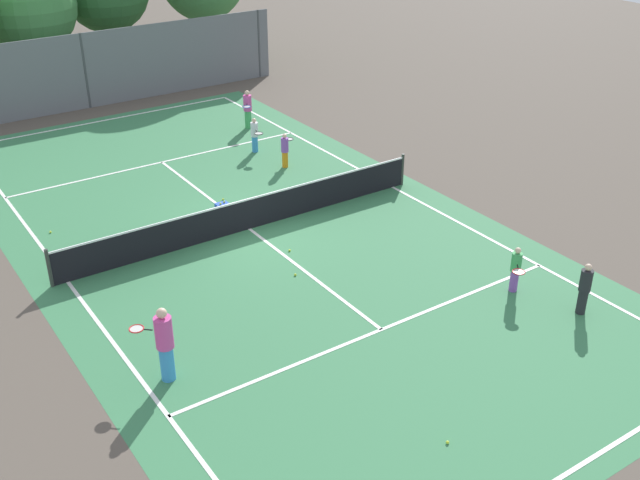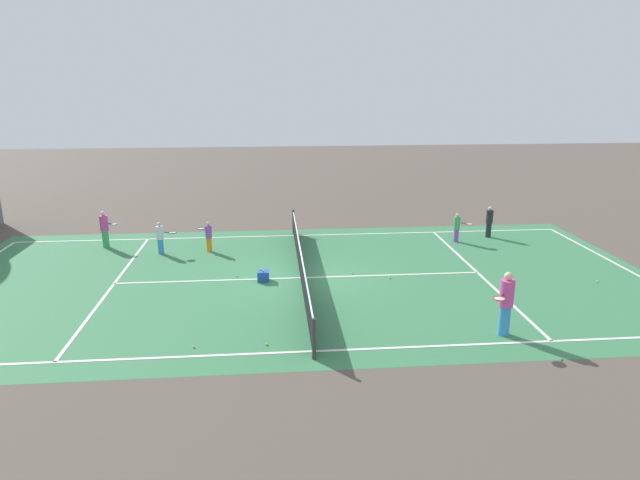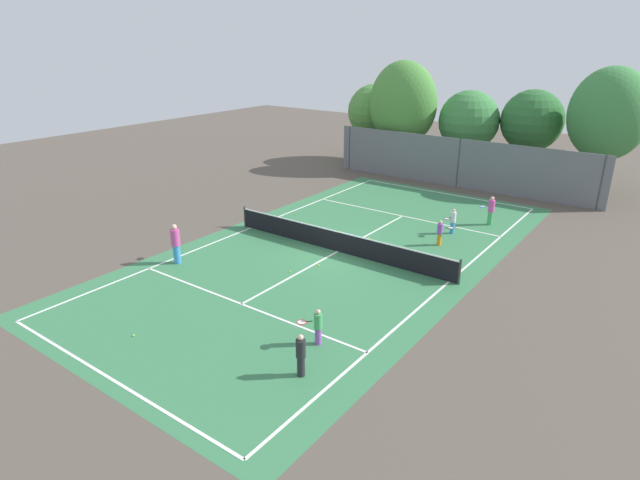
# 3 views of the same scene
# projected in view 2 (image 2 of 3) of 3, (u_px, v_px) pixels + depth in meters

# --- Properties ---
(ground_plane) EXTENTS (80.00, 80.00, 0.00)m
(ground_plane) POSITION_uv_depth(u_px,v_px,m) (301.00, 278.00, 19.44)
(ground_plane) COLOR brown
(court_surface) EXTENTS (13.00, 25.00, 0.01)m
(court_surface) POSITION_uv_depth(u_px,v_px,m) (301.00, 278.00, 19.44)
(court_surface) COLOR #387A4C
(court_surface) RESTS_ON ground_plane
(tennis_net) EXTENTS (11.90, 0.10, 1.10)m
(tennis_net) POSITION_uv_depth(u_px,v_px,m) (301.00, 264.00, 19.30)
(tennis_net) COLOR #333833
(tennis_net) RESTS_ON ground_plane
(player_0) EXTENTS (0.45, 0.86, 1.30)m
(player_0) POSITION_uv_depth(u_px,v_px,m) (161.00, 237.00, 21.96)
(player_0) COLOR #388CD8
(player_0) RESTS_ON ground_plane
(player_1) EXTENTS (0.70, 0.87, 1.55)m
(player_1) POSITION_uv_depth(u_px,v_px,m) (105.00, 229.00, 22.75)
(player_1) COLOR #3FA559
(player_1) RESTS_ON ground_plane
(player_2) EXTENTS (0.30, 0.30, 1.38)m
(player_2) POSITION_uv_depth(u_px,v_px,m) (489.00, 222.00, 24.31)
(player_2) COLOR #232328
(player_2) RESTS_ON ground_plane
(player_3) EXTENTS (0.86, 0.83, 1.81)m
(player_3) POSITION_uv_depth(u_px,v_px,m) (506.00, 303.00, 14.86)
(player_3) COLOR #388CD8
(player_3) RESTS_ON ground_plane
(player_4) EXTENTS (0.72, 0.77, 1.26)m
(player_4) POSITION_uv_depth(u_px,v_px,m) (457.00, 227.00, 23.59)
(player_4) COLOR purple
(player_4) RESTS_ON ground_plane
(player_5) EXTENTS (0.76, 0.72, 1.24)m
(player_5) POSITION_uv_depth(u_px,v_px,m) (208.00, 236.00, 22.28)
(player_5) COLOR orange
(player_5) RESTS_ON ground_plane
(ball_crate) EXTENTS (0.39, 0.40, 0.43)m
(ball_crate) POSITION_uv_depth(u_px,v_px,m) (263.00, 276.00, 19.11)
(ball_crate) COLOR blue
(ball_crate) RESTS_ON ground_plane
(tennis_ball_0) EXTENTS (0.07, 0.07, 0.07)m
(tennis_ball_0) POSITION_uv_depth(u_px,v_px,m) (193.00, 347.00, 14.36)
(tennis_ball_0) COLOR #CCE533
(tennis_ball_0) RESTS_ON ground_plane
(tennis_ball_1) EXTENTS (0.07, 0.07, 0.07)m
(tennis_ball_1) POSITION_uv_depth(u_px,v_px,m) (237.00, 276.00, 19.53)
(tennis_ball_1) COLOR #CCE533
(tennis_ball_1) RESTS_ON ground_plane
(tennis_ball_2) EXTENTS (0.07, 0.07, 0.07)m
(tennis_ball_2) POSITION_uv_depth(u_px,v_px,m) (352.00, 273.00, 19.83)
(tennis_ball_2) COLOR #CCE533
(tennis_ball_2) RESTS_ON ground_plane
(tennis_ball_3) EXTENTS (0.07, 0.07, 0.07)m
(tennis_ball_3) POSITION_uv_depth(u_px,v_px,m) (267.00, 344.00, 14.51)
(tennis_ball_3) COLOR #CCE533
(tennis_ball_3) RESTS_ON ground_plane
(tennis_ball_4) EXTENTS (0.07, 0.07, 0.07)m
(tennis_ball_4) POSITION_uv_depth(u_px,v_px,m) (390.00, 278.00, 19.37)
(tennis_ball_4) COLOR #CCE533
(tennis_ball_4) RESTS_ON ground_plane
(tennis_ball_5) EXTENTS (0.07, 0.07, 0.07)m
(tennis_ball_5) POSITION_uv_depth(u_px,v_px,m) (597.00, 281.00, 19.02)
(tennis_ball_5) COLOR #CCE533
(tennis_ball_5) RESTS_ON ground_plane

